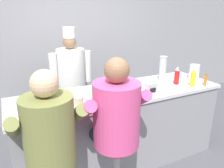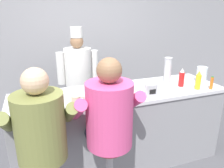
% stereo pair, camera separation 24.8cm
% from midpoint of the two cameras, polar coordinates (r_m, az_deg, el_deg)
% --- Properties ---
extents(wall_back, '(10.00, 0.06, 2.70)m').
position_cam_midpoint_polar(wall_back, '(4.05, -11.06, 10.66)').
color(wall_back, '#99999E').
rests_on(wall_back, ground_plane).
extents(diner_counter, '(2.56, 0.75, 0.97)m').
position_cam_midpoint_polar(diner_counter, '(2.81, -0.50, -11.26)').
color(diner_counter, gray).
rests_on(diner_counter, ground_plane).
extents(ketchup_bottle_red, '(0.07, 0.07, 0.24)m').
position_cam_midpoint_polar(ketchup_bottle_red, '(2.91, 14.30, 2.03)').
color(ketchup_bottle_red, red).
rests_on(ketchup_bottle_red, diner_counter).
extents(mustard_bottle_yellow, '(0.06, 0.06, 0.23)m').
position_cam_midpoint_polar(mustard_bottle_yellow, '(2.88, 18.18, 1.47)').
color(mustard_bottle_yellow, yellow).
rests_on(mustard_bottle_yellow, diner_counter).
extents(hot_sauce_bottle_orange, '(0.04, 0.04, 0.16)m').
position_cam_midpoint_polar(hot_sauce_bottle_orange, '(2.96, 21.07, 0.96)').
color(hot_sauce_bottle_orange, orange).
rests_on(hot_sauce_bottle_orange, diner_counter).
extents(water_pitcher_clear, '(0.16, 0.14, 0.21)m').
position_cam_midpoint_polar(water_pitcher_clear, '(3.20, 18.64, 2.98)').
color(water_pitcher_clear, silver).
rests_on(water_pitcher_clear, diner_counter).
extents(breakfast_plate, '(0.24, 0.24, 0.05)m').
position_cam_midpoint_polar(breakfast_plate, '(2.22, -23.80, -6.89)').
color(breakfast_plate, white).
rests_on(breakfast_plate, diner_counter).
extents(cereal_bowl, '(0.15, 0.15, 0.06)m').
position_cam_midpoint_polar(cereal_bowl, '(2.40, -6.32, -3.14)').
color(cereal_bowl, '#4C7FB7').
rests_on(cereal_bowl, diner_counter).
extents(coffee_mug_tan, '(0.14, 0.09, 0.09)m').
position_cam_midpoint_polar(coffee_mug_tan, '(2.23, -11.79, -4.60)').
color(coffee_mug_tan, beige).
rests_on(coffee_mug_tan, diner_counter).
extents(coffee_mug_white, '(0.13, 0.08, 0.09)m').
position_cam_midpoint_polar(coffee_mug_white, '(2.50, -1.28, -1.57)').
color(coffee_mug_white, white).
rests_on(coffee_mug_white, diner_counter).
extents(cup_stack_steel, '(0.10, 0.10, 0.34)m').
position_cam_midpoint_polar(cup_stack_steel, '(2.97, 10.82, 3.86)').
color(cup_stack_steel, '#B7BABF').
rests_on(cup_stack_steel, diner_counter).
extents(napkin_dispenser_chrome, '(0.12, 0.07, 0.14)m').
position_cam_midpoint_polar(napkin_dispenser_chrome, '(2.47, 7.33, -1.40)').
color(napkin_dispenser_chrome, silver).
rests_on(napkin_dispenser_chrome, diner_counter).
extents(diner_seated_olive, '(0.62, 0.61, 1.49)m').
position_cam_midpoint_polar(diner_seated_olive, '(1.89, -19.91, -12.22)').
color(diner_seated_olive, '#B2B5BA').
rests_on(diner_seated_olive, ground_plane).
extents(diner_seated_pink, '(0.64, 0.63, 1.52)m').
position_cam_midpoint_polar(diner_seated_pink, '(2.01, -2.90, -8.68)').
color(diner_seated_pink, '#B2B5BA').
rests_on(diner_seated_pink, ground_plane).
extents(cook_in_whites_near, '(0.65, 0.42, 1.66)m').
position_cam_midpoint_polar(cook_in_whites_near, '(3.46, -12.53, 1.83)').
color(cook_in_whites_near, '#232328').
rests_on(cook_in_whites_near, ground_plane).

